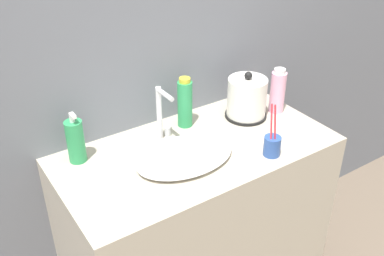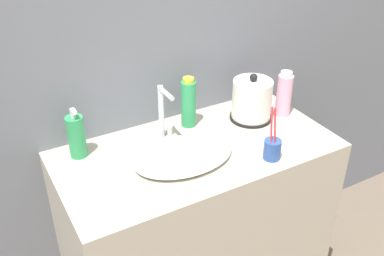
{
  "view_description": "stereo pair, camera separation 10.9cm",
  "coord_description": "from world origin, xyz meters",
  "views": [
    {
      "loc": [
        -0.82,
        -0.92,
        1.84
      ],
      "look_at": [
        -0.02,
        0.27,
        0.98
      ],
      "focal_mm": 42.0,
      "sensor_mm": 36.0,
      "label": 1
    },
    {
      "loc": [
        -0.72,
        -0.98,
        1.84
      ],
      "look_at": [
        -0.02,
        0.27,
        0.98
      ],
      "focal_mm": 42.0,
      "sensor_mm": 36.0,
      "label": 2
    }
  ],
  "objects": [
    {
      "name": "wall_back",
      "position": [
        0.0,
        0.56,
        1.3
      ],
      "size": [
        6.0,
        0.04,
        2.6
      ],
      "color": "slate",
      "rests_on": "ground_plane"
    },
    {
      "name": "vanity_counter",
      "position": [
        0.0,
        0.27,
        0.44
      ],
      "size": [
        1.08,
        0.54,
        0.88
      ],
      "color": "#B7AD99",
      "rests_on": "ground_plane"
    },
    {
      "name": "sink_basin",
      "position": [
        -0.08,
        0.24,
        0.9
      ],
      "size": [
        0.39,
        0.26,
        0.04
      ],
      "color": "white",
      "rests_on": "vanity_counter"
    },
    {
      "name": "faucet",
      "position": [
        -0.08,
        0.41,
        1.0
      ],
      "size": [
        0.06,
        0.11,
        0.23
      ],
      "color": "silver",
      "rests_on": "vanity_counter"
    },
    {
      "name": "electric_kettle",
      "position": [
        0.32,
        0.36,
        0.97
      ],
      "size": [
        0.18,
        0.18,
        0.21
      ],
      "color": "black",
      "rests_on": "vanity_counter"
    },
    {
      "name": "toothbrush_cup",
      "position": [
        0.21,
        0.08,
        0.93
      ],
      "size": [
        0.06,
        0.06,
        0.22
      ],
      "color": "#2D519E",
      "rests_on": "vanity_counter"
    },
    {
      "name": "lotion_bottle",
      "position": [
        -0.41,
        0.45,
        0.97
      ],
      "size": [
        0.06,
        0.06,
        0.2
      ],
      "color": "#2D9956",
      "rests_on": "vanity_counter"
    },
    {
      "name": "shampoo_bottle",
      "position": [
        0.06,
        0.45,
        0.99
      ],
      "size": [
        0.06,
        0.06,
        0.22
      ],
      "color": "#2D9956",
      "rests_on": "vanity_counter"
    },
    {
      "name": "mouthwash_bottle",
      "position": [
        0.46,
        0.33,
        0.98
      ],
      "size": [
        0.07,
        0.07,
        0.2
      ],
      "color": "#EAA8C6",
      "rests_on": "vanity_counter"
    }
  ]
}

